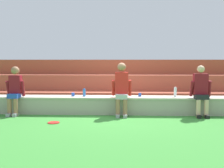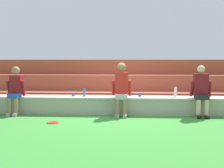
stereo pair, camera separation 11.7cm
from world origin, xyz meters
name	(u,v)px [view 2 (the right image)]	position (x,y,z in m)	size (l,w,h in m)	color
ground_plane	(117,115)	(0.00, 0.00, 0.00)	(80.00, 80.00, 0.00)	#388433
stone_seating_wall	(117,104)	(0.00, 0.28, 0.25)	(7.35, 0.61, 0.47)	#A8A08E
brick_bleachers	(120,87)	(0.00, 2.06, 0.58)	(8.84, 1.94, 1.49)	#9E4833
person_far_left	(15,89)	(-2.75, -0.03, 0.69)	(0.49, 0.51, 1.30)	#996B4C
person_left_of_center	(121,88)	(0.11, -0.01, 0.75)	(0.52, 0.56, 1.40)	#996B4C
person_center	(201,90)	(2.18, -0.03, 0.70)	(0.54, 0.49, 1.33)	#DBAD89
water_bottle_mid_right	(84,93)	(-0.92, 0.27, 0.57)	(0.08, 0.08, 0.22)	blue
water_bottle_mid_left	(175,92)	(1.57, 0.29, 0.60)	(0.07, 0.07, 0.27)	silver
plastic_cup_middle	(73,94)	(-1.23, 0.28, 0.52)	(0.09, 0.09, 0.10)	blue
plastic_cup_left_end	(140,95)	(0.61, 0.30, 0.52)	(0.08, 0.08, 0.10)	blue
frisbee	(53,122)	(-1.46, -0.97, 0.01)	(0.27, 0.27, 0.02)	red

